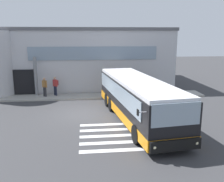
# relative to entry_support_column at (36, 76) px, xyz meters

# --- Properties ---
(ground_plane) EXTENTS (80.00, 90.00, 0.02)m
(ground_plane) POSITION_rel_entry_support_column_xyz_m (4.15, -5.40, -1.87)
(ground_plane) COLOR #353538
(ground_plane) RESTS_ON ground
(bay_paint_stripes) EXTENTS (4.40, 3.96, 0.01)m
(bay_paint_stripes) POSITION_rel_entry_support_column_xyz_m (6.15, -9.60, -1.85)
(bay_paint_stripes) COLOR silver
(bay_paint_stripes) RESTS_ON ground
(terminal_building) EXTENTS (19.46, 13.80, 6.11)m
(terminal_building) POSITION_rel_entry_support_column_xyz_m (3.49, 6.15, 1.19)
(terminal_building) COLOR #B7B7BC
(terminal_building) RESTS_ON ground
(boarding_curb) EXTENTS (21.66, 2.00, 0.15)m
(boarding_curb) POSITION_rel_entry_support_column_xyz_m (4.15, -0.60, -1.78)
(boarding_curb) COLOR #9E9B93
(boarding_curb) RESTS_ON ground
(entry_support_column) EXTENTS (0.28, 0.28, 3.42)m
(entry_support_column) POSITION_rel_entry_support_column_xyz_m (0.00, 0.00, 0.00)
(entry_support_column) COLOR slate
(entry_support_column) RESTS_ON boarding_curb
(bus_main_foreground) EXTENTS (3.87, 11.22, 2.70)m
(bus_main_foreground) POSITION_rel_entry_support_column_xyz_m (7.62, -7.04, -0.52)
(bus_main_foreground) COLOR black
(bus_main_foreground) RESTS_ON ground
(passenger_near_column) EXTENTS (0.47, 0.41, 1.68)m
(passenger_near_column) POSITION_rel_entry_support_column_xyz_m (0.80, -0.58, -0.78)
(passenger_near_column) COLOR #2D2D33
(passenger_near_column) RESTS_ON boarding_curb
(passenger_by_doorway) EXTENTS (0.51, 0.51, 1.68)m
(passenger_by_doorway) POSITION_rel_entry_support_column_xyz_m (1.69, -0.23, -0.74)
(passenger_by_doorway) COLOR #1E2338
(passenger_by_doorway) RESTS_ON boarding_curb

